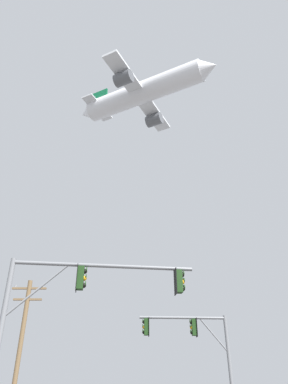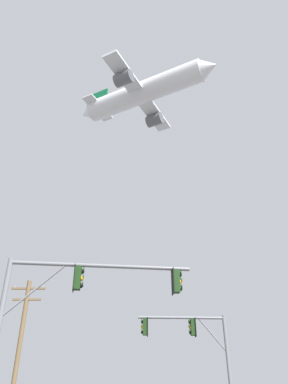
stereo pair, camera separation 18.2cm
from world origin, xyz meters
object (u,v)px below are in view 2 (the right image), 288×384
Objects in this scene: utility_pole at (21,343)px; airplane at (144,93)px; signal_pole_near at (73,300)px; signal_pole_far at (196,341)px.

utility_pole is 44.57m from airplane.
utility_pole is (-4.74, 9.35, -0.48)m from signal_pole_near.
signal_pole_near is 1.26× the size of signal_pole_far.
signal_pole_far is at bearing 55.06° from signal_pole_near.
airplane is (7.38, 19.23, 39.52)m from utility_pole.
signal_pole_near is at bearing -95.28° from airplane.
airplane reaches higher than utility_pole.
airplane is at bearing 84.72° from signal_pole_near.
signal_pole_near reaches higher than signal_pole_far.
utility_pole is at bearing -111.00° from airplane.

